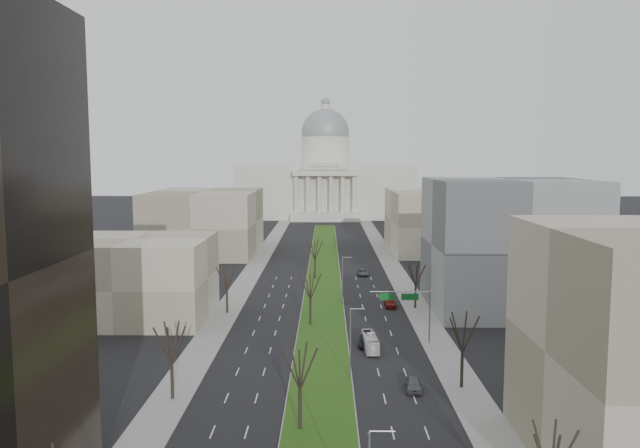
# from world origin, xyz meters

# --- Properties ---
(ground) EXTENTS (600.00, 600.00, 0.00)m
(ground) POSITION_xyz_m (0.00, 120.00, 0.00)
(ground) COLOR black
(ground) RESTS_ON ground
(median) EXTENTS (8.00, 222.03, 0.20)m
(median) POSITION_xyz_m (0.00, 118.99, 0.10)
(median) COLOR #999993
(median) RESTS_ON ground
(sidewalk_left) EXTENTS (5.00, 330.00, 0.15)m
(sidewalk_left) POSITION_xyz_m (-17.50, 95.00, 0.07)
(sidewalk_left) COLOR gray
(sidewalk_left) RESTS_ON ground
(sidewalk_right) EXTENTS (5.00, 330.00, 0.15)m
(sidewalk_right) POSITION_xyz_m (17.50, 95.00, 0.07)
(sidewalk_right) COLOR gray
(sidewalk_right) RESTS_ON ground
(capitol) EXTENTS (80.00, 46.00, 55.00)m
(capitol) POSITION_xyz_m (0.00, 269.59, 16.31)
(capitol) COLOR beige
(capitol) RESTS_ON ground
(building_beige_left) EXTENTS (26.00, 22.00, 14.00)m
(building_beige_left) POSITION_xyz_m (-33.00, 85.00, 7.00)
(building_beige_left) COLOR tan
(building_beige_left) RESTS_ON ground
(building_grey_right) EXTENTS (28.00, 26.00, 24.00)m
(building_grey_right) POSITION_xyz_m (34.00, 92.00, 12.00)
(building_grey_right) COLOR #5A5C5F
(building_grey_right) RESTS_ON ground
(building_far_left) EXTENTS (30.00, 40.00, 18.00)m
(building_far_left) POSITION_xyz_m (-35.00, 160.00, 9.00)
(building_far_left) COLOR gray
(building_far_left) RESTS_ON ground
(building_far_right) EXTENTS (30.00, 40.00, 18.00)m
(building_far_right) POSITION_xyz_m (35.00, 165.00, 9.00)
(building_far_right) COLOR tan
(building_far_right) RESTS_ON ground
(tree_left_mid) EXTENTS (5.40, 5.40, 9.72)m
(tree_left_mid) POSITION_xyz_m (-17.20, 48.00, 7.00)
(tree_left_mid) COLOR black
(tree_left_mid) RESTS_ON ground
(tree_left_far) EXTENTS (5.28, 5.28, 9.50)m
(tree_left_far) POSITION_xyz_m (-17.20, 88.00, 6.84)
(tree_left_far) COLOR black
(tree_left_far) RESTS_ON ground
(tree_right_mid) EXTENTS (5.52, 5.52, 9.94)m
(tree_right_mid) POSITION_xyz_m (17.20, 52.00, 7.16)
(tree_right_mid) COLOR black
(tree_right_mid) RESTS_ON ground
(tree_right_far) EXTENTS (5.04, 5.04, 9.07)m
(tree_right_far) POSITION_xyz_m (17.20, 92.00, 6.53)
(tree_right_far) COLOR black
(tree_right_far) RESTS_ON ground
(tree_median_a) EXTENTS (5.40, 5.40, 9.72)m
(tree_median_a) POSITION_xyz_m (-2.00, 40.00, 7.00)
(tree_median_a) COLOR black
(tree_median_a) RESTS_ON ground
(tree_median_b) EXTENTS (5.40, 5.40, 9.72)m
(tree_median_b) POSITION_xyz_m (-2.00, 80.00, 7.00)
(tree_median_b) COLOR black
(tree_median_b) RESTS_ON ground
(tree_median_c) EXTENTS (5.40, 5.40, 9.72)m
(tree_median_c) POSITION_xyz_m (-2.00, 120.00, 7.00)
(tree_median_c) COLOR black
(tree_median_c) RESTS_ON ground
(streetlamp_median_b) EXTENTS (1.90, 0.20, 9.16)m
(streetlamp_median_b) POSITION_xyz_m (3.76, 55.00, 4.81)
(streetlamp_median_b) COLOR gray
(streetlamp_median_b) RESTS_ON ground
(streetlamp_median_c) EXTENTS (1.90, 0.20, 9.16)m
(streetlamp_median_c) POSITION_xyz_m (3.76, 95.00, 4.81)
(streetlamp_median_c) COLOR gray
(streetlamp_median_c) RESTS_ON ground
(mast_arm_signs) EXTENTS (9.12, 0.24, 8.09)m
(mast_arm_signs) POSITION_xyz_m (13.49, 70.03, 6.11)
(mast_arm_signs) COLOR gray
(mast_arm_signs) RESTS_ON ground
(car_grey_near) EXTENTS (2.27, 4.67, 1.54)m
(car_grey_near) POSITION_xyz_m (11.27, 51.28, 0.77)
(car_grey_near) COLOR #4E5056
(car_grey_near) RESTS_ON ground
(car_black) EXTENTS (2.52, 5.18, 1.64)m
(car_black) POSITION_xyz_m (6.54, 69.03, 0.82)
(car_black) COLOR black
(car_black) RESTS_ON ground
(car_red) EXTENTS (2.06, 5.02, 1.46)m
(car_red) POSITION_xyz_m (12.63, 93.18, 0.73)
(car_red) COLOR maroon
(car_red) RESTS_ON ground
(car_grey_far) EXTENTS (2.45, 5.20, 1.44)m
(car_grey_far) POSITION_xyz_m (9.35, 124.31, 0.72)
(car_grey_far) COLOR #44474B
(car_grey_far) RESTS_ON ground
(box_van) EXTENTS (2.22, 8.10, 2.24)m
(box_van) POSITION_xyz_m (7.11, 67.24, 1.12)
(box_van) COLOR white
(box_van) RESTS_ON ground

